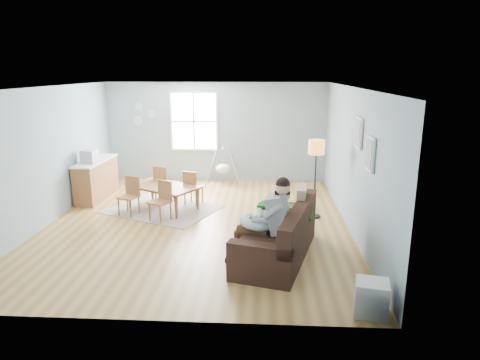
# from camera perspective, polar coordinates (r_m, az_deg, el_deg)

# --- Properties ---
(room) EXTENTS (8.40, 9.40, 3.90)m
(room) POSITION_cam_1_polar(r_m,az_deg,el_deg) (8.25, -6.05, 10.28)
(room) COLOR olive
(window) EXTENTS (1.32, 0.08, 1.62)m
(window) POSITION_cam_1_polar(r_m,az_deg,el_deg) (11.82, -6.16, 7.77)
(window) COLOR white
(window) RESTS_ON room
(pictures) EXTENTS (0.05, 1.34, 0.74)m
(pictures) POSITION_cam_1_polar(r_m,az_deg,el_deg) (7.35, 16.21, 4.80)
(pictures) COLOR white
(pictures) RESTS_ON room
(wall_plates) EXTENTS (0.67, 0.02, 0.66)m
(wall_plates) POSITION_cam_1_polar(r_m,az_deg,el_deg) (12.12, -12.81, 8.52)
(wall_plates) COLOR #9DB2BC
(wall_plates) RESTS_ON room
(sofa) EXTENTS (1.49, 2.39, 0.90)m
(sofa) POSITION_cam_1_polar(r_m,az_deg,el_deg) (7.14, 5.35, -7.79)
(sofa) COLOR black
(sofa) RESTS_ON room
(green_throw) EXTENTS (1.15, 1.00, 0.04)m
(green_throw) POSITION_cam_1_polar(r_m,az_deg,el_deg) (7.74, 6.02, -4.00)
(green_throw) COLOR #155D22
(green_throw) RESTS_ON sofa
(beige_pillow) EXTENTS (0.21, 0.53, 0.52)m
(beige_pillow) POSITION_cam_1_polar(r_m,az_deg,el_deg) (7.47, 8.18, -2.85)
(beige_pillow) COLOR tan
(beige_pillow) RESTS_ON sofa
(father) EXTENTS (1.06, 0.59, 1.44)m
(father) POSITION_cam_1_polar(r_m,az_deg,el_deg) (6.71, 3.65, -5.06)
(father) COLOR gray
(father) RESTS_ON sofa
(nursing_pillow) EXTENTS (0.64, 0.63, 0.23)m
(nursing_pillow) POSITION_cam_1_polar(r_m,az_deg,el_deg) (6.78, 2.26, -5.55)
(nursing_pillow) COLOR silver
(nursing_pillow) RESTS_ON father
(infant) EXTENTS (0.17, 0.39, 0.15)m
(infant) POSITION_cam_1_polar(r_m,az_deg,el_deg) (6.79, 2.34, -4.72)
(infant) COLOR silver
(infant) RESTS_ON nursing_pillow
(toddler) EXTENTS (0.59, 0.34, 0.89)m
(toddler) POSITION_cam_1_polar(r_m,az_deg,el_deg) (7.20, 5.18, -3.84)
(toddler) COLOR white
(toddler) RESTS_ON sofa
(floor_lamp) EXTENTS (0.33, 0.33, 1.64)m
(floor_lamp) POSITION_cam_1_polar(r_m,az_deg,el_deg) (8.85, 10.14, 3.47)
(floor_lamp) COLOR black
(floor_lamp) RESTS_ON room
(storage_cube) EXTENTS (0.47, 0.44, 0.45)m
(storage_cube) POSITION_cam_1_polar(r_m,az_deg,el_deg) (5.82, 17.02, -14.82)
(storage_cube) COLOR white
(storage_cube) RESTS_ON room
(rug) EXTENTS (2.77, 2.48, 0.01)m
(rug) POSITION_cam_1_polar(r_m,az_deg,el_deg) (9.70, -10.23, -3.82)
(rug) COLOR #9C948E
(rug) RESTS_ON room
(dining_table) EXTENTS (1.76, 1.52, 0.54)m
(dining_table) POSITION_cam_1_polar(r_m,az_deg,el_deg) (9.63, -10.30, -2.32)
(dining_table) COLOR brown
(dining_table) RESTS_ON rug
(chair_sw) EXTENTS (0.47, 0.47, 0.82)m
(chair_sw) POSITION_cam_1_polar(r_m,az_deg,el_deg) (9.41, -14.43, -1.76)
(chair_sw) COLOR olive
(chair_sw) RESTS_ON rug
(chair_se) EXTENTS (0.51, 0.51, 0.82)m
(chair_se) POSITION_cam_1_polar(r_m,az_deg,el_deg) (8.90, -10.37, -2.45)
(chair_se) COLOR olive
(chair_se) RESTS_ON rug
(chair_nw) EXTENTS (0.49, 0.49, 0.84)m
(chair_nw) POSITION_cam_1_polar(r_m,az_deg,el_deg) (10.24, -10.30, -0.15)
(chair_nw) COLOR olive
(chair_nw) RESTS_ON rug
(chair_ne) EXTENTS (0.47, 0.47, 0.81)m
(chair_ne) POSITION_cam_1_polar(r_m,az_deg,el_deg) (9.79, -6.44, -0.81)
(chair_ne) COLOR olive
(chair_ne) RESTS_ON rug
(counter) EXTENTS (0.55, 1.68, 0.93)m
(counter) POSITION_cam_1_polar(r_m,az_deg,el_deg) (10.85, -18.58, 0.16)
(counter) COLOR brown
(counter) RESTS_ON room
(monitor) EXTENTS (0.35, 0.34, 0.30)m
(monitor) POSITION_cam_1_polar(r_m,az_deg,el_deg) (10.44, -19.47, 2.96)
(monitor) COLOR #A7A7AC
(monitor) RESTS_ON counter
(baby_swing) EXTENTS (1.03, 1.05, 0.99)m
(baby_swing) POSITION_cam_1_polar(r_m,az_deg,el_deg) (11.57, -2.25, 1.62)
(baby_swing) COLOR #A7A7AC
(baby_swing) RESTS_ON room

